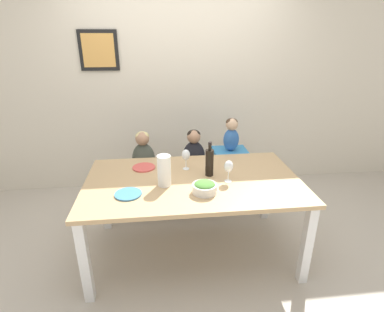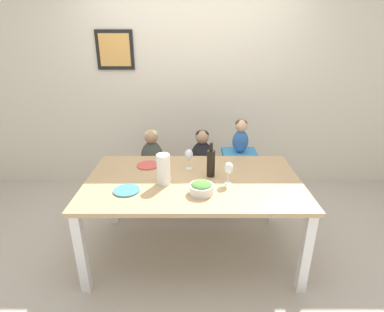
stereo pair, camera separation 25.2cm
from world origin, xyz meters
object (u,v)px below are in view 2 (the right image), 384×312
at_px(person_child_left, 151,152).
at_px(dinner_plate_front_left, 125,191).
at_px(wine_bottle, 210,163).
at_px(wine_glass_near, 227,168).
at_px(salad_bowl_large, 200,188).
at_px(person_baby_right, 239,135).
at_px(paper_towel_roll, 162,169).
at_px(wine_glass_far, 188,155).
at_px(chair_far_left, 152,177).
at_px(chair_right_highchair, 238,164).
at_px(chair_far_center, 200,177).
at_px(dinner_plate_back_left, 147,165).
at_px(person_child_center, 201,152).

relative_size(person_child_left, dinner_plate_front_left, 2.35).
distance_m(wine_bottle, wine_glass_near, 0.19).
distance_m(wine_glass_near, salad_bowl_large, 0.29).
distance_m(person_baby_right, paper_towel_roll, 1.13).
bearing_deg(wine_bottle, wine_glass_far, 140.78).
bearing_deg(salad_bowl_large, dinner_plate_front_left, 177.05).
relative_size(wine_bottle, paper_towel_roll, 1.19).
relative_size(chair_far_left, salad_bowl_large, 2.36).
bearing_deg(chair_right_highchair, chair_far_left, 180.00).
xyz_separation_m(chair_far_center, chair_right_highchair, (0.41, 0.00, 0.16)).
relative_size(chair_right_highchair, wine_glass_far, 3.68).
xyz_separation_m(paper_towel_roll, dinner_plate_back_left, (-0.18, 0.36, -0.12)).
height_order(chair_right_highchair, person_child_center, person_child_center).
bearing_deg(person_child_center, chair_right_highchair, -0.12).
distance_m(chair_far_center, person_child_center, 0.30).
relative_size(person_child_left, wine_glass_near, 2.59).
xyz_separation_m(wine_glass_far, dinner_plate_front_left, (-0.48, -0.42, -0.13)).
bearing_deg(dinner_plate_front_left, person_child_center, 57.66).
distance_m(person_child_left, person_baby_right, 0.98).
relative_size(person_child_left, wine_bottle, 1.59).
xyz_separation_m(person_baby_right, dinner_plate_front_left, (-1.03, -0.98, -0.14)).
xyz_separation_m(chair_right_highchair, wine_glass_near, (-0.22, -0.85, 0.33)).
height_order(person_child_center, person_baby_right, person_baby_right).
height_order(person_child_left, wine_glass_far, person_child_left).
xyz_separation_m(chair_far_left, person_child_left, (0.00, 0.00, 0.30)).
relative_size(chair_far_center, wine_bottle, 1.48).
distance_m(chair_far_center, wine_glass_far, 0.76).
bearing_deg(wine_bottle, person_baby_right, 63.11).
distance_m(person_child_center, wine_glass_far, 0.60).
bearing_deg(dinner_plate_back_left, person_child_left, 93.10).
bearing_deg(wine_glass_near, dinner_plate_front_left, -170.65).
bearing_deg(chair_far_left, dinner_plate_front_left, -94.33).
relative_size(chair_far_center, person_baby_right, 1.24).
height_order(chair_right_highchair, salad_bowl_large, salad_bowl_large).
bearing_deg(paper_towel_roll, wine_bottle, 20.07).
xyz_separation_m(wine_glass_near, wine_glass_far, (-0.32, 0.29, 0.00)).
distance_m(chair_far_left, dinner_plate_front_left, 1.05).
height_order(person_baby_right, salad_bowl_large, person_baby_right).
bearing_deg(wine_bottle, person_child_center, 94.07).
relative_size(person_child_center, wine_glass_near, 2.59).
bearing_deg(paper_towel_roll, chair_far_left, 103.64).
bearing_deg(dinner_plate_front_left, person_child_left, 85.68).
distance_m(chair_right_highchair, wine_bottle, 0.86).
bearing_deg(wine_bottle, chair_far_left, 130.09).
bearing_deg(person_child_left, chair_far_left, -90.00).
distance_m(chair_right_highchair, wine_glass_far, 0.85).
xyz_separation_m(chair_far_left, wine_glass_near, (0.73, -0.85, 0.49)).
relative_size(chair_right_highchair, paper_towel_roll, 2.68).
xyz_separation_m(chair_far_center, paper_towel_roll, (-0.34, -0.85, 0.49)).
xyz_separation_m(paper_towel_roll, salad_bowl_large, (0.30, -0.16, -0.08)).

